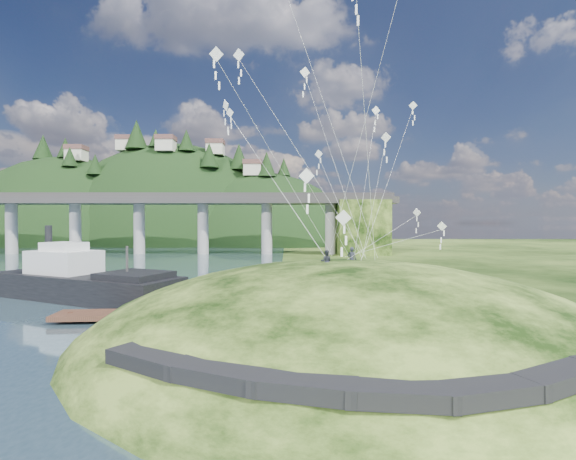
{
  "coord_description": "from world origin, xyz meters",
  "views": [
    {
      "loc": [
        3.93,
        -23.44,
        7.51
      ],
      "look_at": [
        4.0,
        6.0,
        7.0
      ],
      "focal_mm": 24.0,
      "sensor_mm": 36.0,
      "label": 1
    }
  ],
  "objects": [
    {
      "name": "ground",
      "position": [
        0.0,
        0.0,
        0.0
      ],
      "size": [
        320.0,
        320.0,
        0.0
      ],
      "primitive_type": "plane",
      "color": "black",
      "rests_on": "ground"
    },
    {
      "name": "grass_hill",
      "position": [
        8.0,
        2.0,
        -1.5
      ],
      "size": [
        36.0,
        32.0,
        13.0
      ],
      "color": "black",
      "rests_on": "ground"
    },
    {
      "name": "footpath",
      "position": [
        7.46,
        -9.74,
        2.08
      ],
      "size": [
        22.29,
        5.84,
        0.83
      ],
      "color": "black",
      "rests_on": "ground"
    },
    {
      "name": "bridge",
      "position": [
        -26.46,
        70.07,
        9.7
      ],
      "size": [
        160.0,
        11.0,
        15.0
      ],
      "color": "#2D2B2B",
      "rests_on": "ground"
    },
    {
      "name": "far_ridge",
      "position": [
        -43.58,
        122.17,
        -7.44
      ],
      "size": [
        153.0,
        70.0,
        94.5
      ],
      "color": "black",
      "rests_on": "ground"
    },
    {
      "name": "work_barge",
      "position": [
        -16.44,
        14.56,
        1.83
      ],
      "size": [
        21.37,
        13.63,
        7.3
      ],
      "color": "black",
      "rests_on": "ground"
    },
    {
      "name": "wooden_dock",
      "position": [
        -5.82,
        6.16,
        0.5
      ],
      "size": [
        15.91,
        3.56,
        1.13
      ],
      "color": "#3C2318",
      "rests_on": "ground"
    },
    {
      "name": "kite_flyers",
      "position": [
        7.4,
        2.72,
        5.78
      ],
      "size": [
        2.76,
        2.25,
        1.78
      ],
      "color": "#262933",
      "rests_on": "ground"
    },
    {
      "name": "kite_swarm",
      "position": [
        6.25,
        3.43,
        16.35
      ],
      "size": [
        16.77,
        15.46,
        20.67
      ],
      "color": "white",
      "rests_on": "ground"
    }
  ]
}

